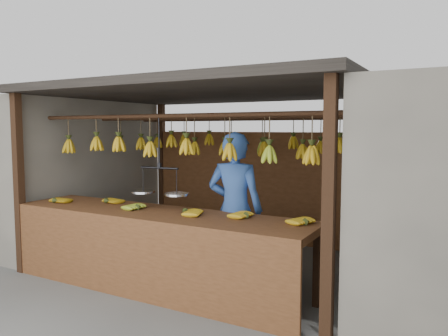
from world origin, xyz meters
The scene contains 8 objects.
ground centered at (0.00, 0.00, 0.00)m, with size 80.00×80.00×0.00m, color #5B5B57.
stall centered at (0.00, 0.33, 1.97)m, with size 4.30×3.30×2.40m.
neighbor_left centered at (-3.60, 0.00, 1.15)m, with size 3.00×3.00×2.30m, color slate.
counter centered at (-0.10, -1.23, 0.71)m, with size 3.77×0.86×0.96m.
hanging_bananas centered at (0.01, 0.01, 1.62)m, with size 3.61×2.21×0.40m.
balance_scale centered at (-0.14, -1.00, 1.15)m, with size 0.74×0.30×0.91m.
vendor centered at (0.65, -0.60, 0.91)m, with size 0.66×0.44×1.82m, color #3359A5.
bag_bundles centered at (1.94, 1.35, 1.00)m, with size 0.08×0.26×1.19m.
Camera 1 is at (2.98, -5.06, 1.85)m, focal length 35.00 mm.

